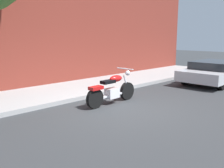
{
  "coord_description": "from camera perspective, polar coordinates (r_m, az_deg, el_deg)",
  "views": [
    {
      "loc": [
        -5.33,
        -4.93,
        2.16
      ],
      "look_at": [
        0.18,
        0.69,
        0.65
      ],
      "focal_mm": 40.23,
      "sensor_mm": 36.0,
      "label": 1
    }
  ],
  "objects": [
    {
      "name": "ground_plane",
      "position": [
        7.57,
        2.67,
        -5.72
      ],
      "size": [
        60.0,
        60.0,
        0.0
      ],
      "primitive_type": "plane",
      "color": "#303335"
    },
    {
      "name": "sidewalk",
      "position": [
        9.86,
        -10.64,
        -1.57
      ],
      "size": [
        20.3,
        2.73,
        0.14
      ],
      "primitive_type": "cube",
      "color": "#9B9B9B",
      "rests_on": "ground"
    },
    {
      "name": "motorcycle",
      "position": [
        8.05,
        -0.03,
        -1.41
      ],
      "size": [
        2.1,
        0.7,
        1.1
      ],
      "color": "black",
      "rests_on": "ground"
    },
    {
      "name": "parked_car_silver",
      "position": [
        12.58,
        22.48,
        2.7
      ],
      "size": [
        4.26,
        2.01,
        1.03
      ],
      "color": "black",
      "rests_on": "ground"
    }
  ]
}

